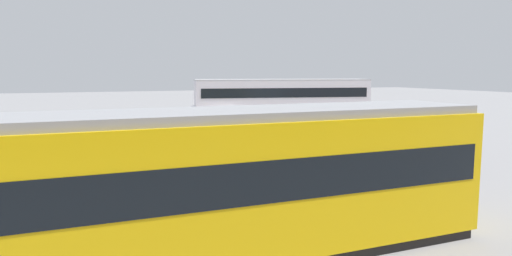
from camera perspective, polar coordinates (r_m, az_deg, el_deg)
ground_plane at (r=26.40m, az=-4.21°, el=-2.34°), size 160.00×160.00×0.00m
double_decker_bus at (r=29.84m, az=3.26°, el=2.55°), size 11.94×4.90×3.84m
tram_yellow at (r=10.38m, az=-4.00°, el=-6.89°), size 12.92×2.69×3.46m
pedestrian_near_railing at (r=18.65m, az=-13.14°, el=-3.34°), size 0.45×0.45×1.72m
pedestrian_railing at (r=20.19m, az=-10.72°, el=-3.23°), size 7.39×0.95×1.08m
info_sign at (r=20.07m, az=-22.20°, el=-1.10°), size 1.26×0.28×2.32m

